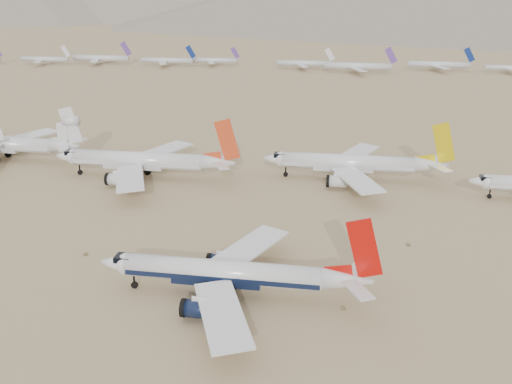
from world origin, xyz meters
TOP-DOWN VIEW (x-y plane):
  - ground at (0.00, 0.00)m, footprint 7000.00×7000.00m
  - main_airliner at (4.55, 2.66)m, footprint 49.06×47.92m
  - row2_gold_tail at (25.96, 75.31)m, footprint 52.09×50.94m
  - row2_orange_tail at (-35.75, 66.75)m, footprint 53.73×52.57m
  - row2_white_trijet at (-88.16, 77.47)m, footprint 53.21×52.01m
  - distant_storage_row at (11.23, 318.41)m, footprint 557.04×68.15m

SIDE VIEW (x-z plane):
  - ground at x=0.00m, z-range 0.00..0.00m
  - distant_storage_row at x=11.23m, z-range -3.26..12.07m
  - main_airliner at x=4.55m, z-range -3.90..13.42m
  - row2_gold_tail at x=25.96m, z-range -4.09..14.46m
  - row2_orange_tail at x=-35.75m, z-range -4.21..14.96m
  - row2_white_trijet at x=-88.16m, z-range -3.97..14.89m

